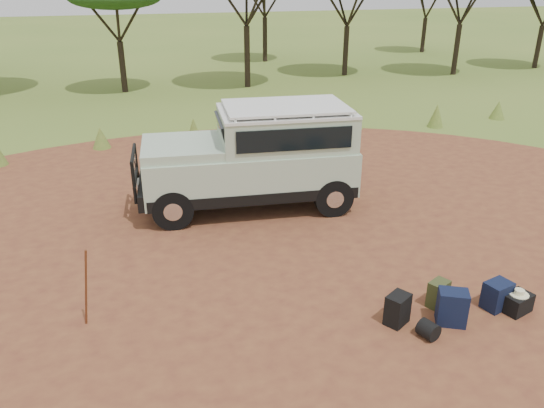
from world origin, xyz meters
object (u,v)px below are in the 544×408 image
object	(u,v)px
duffel_navy	(497,295)
backpack_navy	(452,308)
safari_vehicle	(256,160)
backpack_black	(397,309)
backpack_olive	(438,294)
hard_case	(517,303)
walking_staff	(86,288)

from	to	relation	value
duffel_navy	backpack_navy	bearing A→B (deg)	174.38
duffel_navy	safari_vehicle	bearing A→B (deg)	102.97
safari_vehicle	backpack_black	xyz separation A→B (m)	(1.03, -5.29, -0.94)
backpack_black	backpack_olive	size ratio (longest dim) A/B	1.10
duffel_navy	hard_case	size ratio (longest dim) A/B	1.05
hard_case	backpack_navy	bearing A→B (deg)	161.61
safari_vehicle	hard_case	bearing A→B (deg)	-55.28
walking_staff	backpack_navy	xyz separation A→B (m)	(5.71, -1.54, -0.42)
backpack_navy	duffel_navy	xyz separation A→B (m)	(1.00, 0.17, -0.05)
backpack_black	backpack_navy	xyz separation A→B (m)	(0.86, -0.24, 0.04)
walking_staff	hard_case	xyz separation A→B (m)	(6.98, -1.56, -0.56)
safari_vehicle	walking_staff	bearing A→B (deg)	-128.58
backpack_olive	backpack_navy	bearing A→B (deg)	-123.70
backpack_navy	hard_case	bearing A→B (deg)	25.18
backpack_navy	backpack_olive	bearing A→B (deg)	109.61
backpack_olive	duffel_navy	distance (m)	1.00
backpack_olive	hard_case	size ratio (longest dim) A/B	1.02
walking_staff	backpack_black	world-z (taller)	walking_staff
safari_vehicle	backpack_olive	size ratio (longest dim) A/B	10.82
safari_vehicle	backpack_olive	bearing A→B (deg)	-63.84
backpack_navy	backpack_olive	world-z (taller)	backpack_navy
backpack_navy	duffel_navy	distance (m)	1.02
safari_vehicle	walking_staff	world-z (taller)	safari_vehicle
safari_vehicle	duffel_navy	world-z (taller)	safari_vehicle
safari_vehicle	duffel_navy	distance (m)	6.17
safari_vehicle	hard_case	world-z (taller)	safari_vehicle
backpack_olive	walking_staff	bearing A→B (deg)	142.46
safari_vehicle	walking_staff	size ratio (longest dim) A/B	3.59
hard_case	safari_vehicle	bearing A→B (deg)	102.14
safari_vehicle	backpack_black	size ratio (longest dim) A/B	9.85
hard_case	backpack_black	bearing A→B (deg)	155.46
safari_vehicle	duffel_navy	size ratio (longest dim) A/B	10.57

